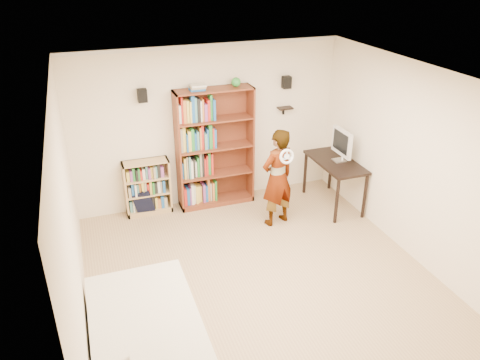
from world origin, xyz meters
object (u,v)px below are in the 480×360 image
(daybed, at_px, (145,327))
(computer_desk, at_px, (334,183))
(person, at_px, (277,178))
(low_bookshelf, at_px, (147,187))
(tall_bookshelf, at_px, (215,149))

(daybed, bearing_deg, computer_desk, 31.40)
(computer_desk, distance_m, person, 1.24)
(computer_desk, distance_m, daybed, 4.19)
(low_bookshelf, relative_size, computer_desk, 0.77)
(low_bookshelf, distance_m, person, 2.16)
(tall_bookshelf, distance_m, person, 1.23)
(tall_bookshelf, bearing_deg, computer_desk, -21.58)
(low_bookshelf, relative_size, person, 0.58)
(tall_bookshelf, relative_size, computer_desk, 1.68)
(computer_desk, bearing_deg, tall_bookshelf, 158.42)
(low_bookshelf, xyz_separation_m, person, (1.88, -1.02, 0.33))
(tall_bookshelf, height_order, computer_desk, tall_bookshelf)
(low_bookshelf, bearing_deg, person, -28.39)
(low_bookshelf, height_order, person, person)
(computer_desk, bearing_deg, person, -168.86)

